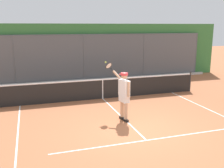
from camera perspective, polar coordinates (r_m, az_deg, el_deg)
ground_plane at (r=8.91m, az=5.30°, el=-10.09°), size 60.00×60.00×0.00m
court_line_markings at (r=8.01m, az=8.42°, el=-12.88°), size 7.60×8.99×0.01m
fence_backdrop at (r=17.00m, az=-6.66°, el=6.91°), size 19.35×1.37×3.56m
tennis_net at (r=12.47m, az=-2.07°, el=-1.02°), size 9.77×0.09×1.07m
tennis_player at (r=9.49m, az=2.58°, el=-1.80°), size 0.64×1.41×2.09m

